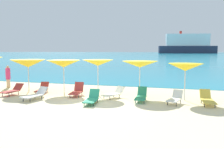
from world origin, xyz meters
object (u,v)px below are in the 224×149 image
object	(u,v)px
umbrella_5	(185,67)
beachgoer_1	(8,76)
lounge_chair_3	(35,94)
lounge_chair_5	(114,93)
lounge_chair_6	(13,90)
umbrella_3	(98,63)
lounge_chair_2	(42,89)
lounge_chair_7	(92,98)
umbrella_2	(64,64)
cruise_ship	(187,45)
lounge_chair_1	(175,98)
umbrella_1	(28,63)
lounge_chair_4	(141,96)
lounge_chair_0	(207,99)
lounge_chair_8	(77,91)
umbrella_4	(140,64)

from	to	relation	value
umbrella_5	beachgoer_1	bearing A→B (deg)	175.22
lounge_chair_3	beachgoer_1	size ratio (longest dim) A/B	1.01
lounge_chair_5	lounge_chair_6	bearing A→B (deg)	-145.80
umbrella_3	lounge_chair_6	world-z (taller)	umbrella_3
umbrella_3	lounge_chair_2	size ratio (longest dim) A/B	1.36
lounge_chair_7	umbrella_2	bearing A→B (deg)	133.06
cruise_ship	lounge_chair_7	bearing A→B (deg)	-106.12
lounge_chair_1	lounge_chair_2	size ratio (longest dim) A/B	0.87
umbrella_5	lounge_chair_5	distance (m)	4.24
umbrella_1	lounge_chair_7	xyz separation A→B (m)	(5.36, -2.24, -1.61)
lounge_chair_1	beachgoer_1	distance (m)	12.14
cruise_ship	lounge_chair_4	bearing A→B (deg)	-105.59
lounge_chair_1	umbrella_1	bearing A→B (deg)	-170.45
umbrella_1	lounge_chair_3	distance (m)	3.40
lounge_chair_7	cruise_ship	distance (m)	249.03
lounge_chair_0	lounge_chair_6	world-z (taller)	lounge_chair_0
umbrella_1	lounge_chair_8	size ratio (longest dim) A/B	1.61
umbrella_2	lounge_chair_0	distance (m)	8.82
lounge_chair_2	lounge_chair_7	world-z (taller)	lounge_chair_7
umbrella_3	lounge_chair_5	xyz separation A→B (m)	(1.18, -0.66, -1.71)
lounge_chair_0	lounge_chair_4	world-z (taller)	lounge_chair_4
lounge_chair_7	cruise_ship	xyz separation A→B (m)	(14.05, 248.48, 8.81)
lounge_chair_1	lounge_chair_7	world-z (taller)	lounge_chair_7
lounge_chair_4	lounge_chair_8	world-z (taller)	lounge_chair_8
umbrella_3	lounge_chair_3	xyz separation A→B (m)	(-2.89, -2.33, -1.68)
umbrella_1	lounge_chair_3	world-z (taller)	umbrella_1
umbrella_3	cruise_ship	xyz separation A→B (m)	(14.52, 246.16, 7.09)
lounge_chair_4	lounge_chair_8	distance (m)	3.99
lounge_chair_5	lounge_chair_3	bearing A→B (deg)	-130.61
lounge_chair_3	lounge_chair_5	distance (m)	4.40
lounge_chair_5	lounge_chair_6	distance (m)	6.32
lounge_chair_0	lounge_chair_5	distance (m)	5.01
umbrella_5	lounge_chair_0	distance (m)	2.04
umbrella_2	lounge_chair_5	size ratio (longest dim) A/B	1.45
lounge_chair_7	lounge_chair_8	size ratio (longest dim) A/B	1.00
umbrella_3	lounge_chair_7	distance (m)	2.93
lounge_chair_3	cruise_ship	xyz separation A→B (m)	(17.40, 248.49, 8.77)
lounge_chair_0	lounge_chair_5	bearing A→B (deg)	172.29
lounge_chair_2	lounge_chair_3	world-z (taller)	lounge_chair_3
umbrella_3	lounge_chair_8	world-z (taller)	umbrella_3
umbrella_3	lounge_chair_3	distance (m)	4.07
lounge_chair_2	lounge_chair_8	xyz separation A→B (m)	(2.56, -0.26, 0.05)
lounge_chair_5	lounge_chair_7	size ratio (longest dim) A/B	1.01
lounge_chair_7	lounge_chair_0	bearing A→B (deg)	7.68
umbrella_4	lounge_chair_6	bearing A→B (deg)	-167.55
lounge_chair_8	lounge_chair_1	bearing A→B (deg)	-14.84
umbrella_2	lounge_chair_5	bearing A→B (deg)	-13.26
lounge_chair_6	lounge_chair_3	bearing A→B (deg)	-16.53
umbrella_4	lounge_chair_4	world-z (taller)	umbrella_4
lounge_chair_0	lounge_chair_3	distance (m)	9.18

